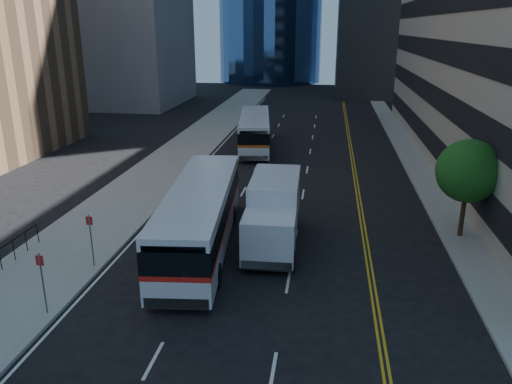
{
  "coord_description": "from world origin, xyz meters",
  "views": [
    {
      "loc": [
        1.86,
        -17.31,
        10.54
      ],
      "look_at": [
        -1.45,
        5.71,
        2.8
      ],
      "focal_mm": 35.0,
      "sensor_mm": 36.0,
      "label": 1
    }
  ],
  "objects_px": {
    "street_tree": "(468,171)",
    "bus_front": "(200,216)",
    "bus_rear": "(255,130)",
    "box_truck": "(273,212)"
  },
  "relations": [
    {
      "from": "bus_rear",
      "to": "box_truck",
      "type": "distance_m",
      "value": 21.11
    },
    {
      "from": "street_tree",
      "to": "bus_rear",
      "type": "height_order",
      "value": "street_tree"
    },
    {
      "from": "street_tree",
      "to": "bus_rear",
      "type": "relative_size",
      "value": 0.43
    },
    {
      "from": "street_tree",
      "to": "box_truck",
      "type": "relative_size",
      "value": 0.73
    },
    {
      "from": "bus_rear",
      "to": "street_tree",
      "type": "bearing_deg",
      "value": -61.28
    },
    {
      "from": "street_tree",
      "to": "bus_front",
      "type": "distance_m",
      "value": 13.58
    },
    {
      "from": "bus_front",
      "to": "bus_rear",
      "type": "height_order",
      "value": "bus_front"
    },
    {
      "from": "bus_front",
      "to": "box_truck",
      "type": "relative_size",
      "value": 1.82
    },
    {
      "from": "bus_front",
      "to": "box_truck",
      "type": "xyz_separation_m",
      "value": [
        3.48,
        1.03,
        -0.01
      ]
    },
    {
      "from": "box_truck",
      "to": "street_tree",
      "type": "bearing_deg",
      "value": 11.29
    }
  ]
}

